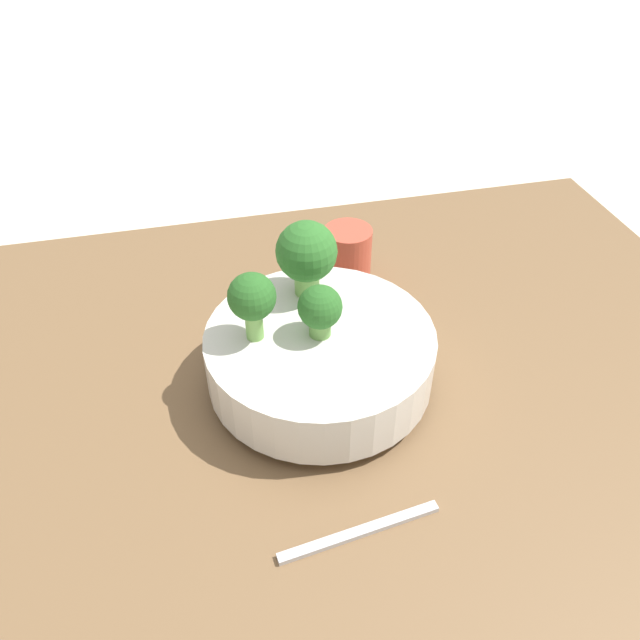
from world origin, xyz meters
The scene contains 8 objects.
ground_plane centered at (0.00, 0.00, 0.00)m, with size 6.00×6.00×0.00m, color beige.
table centered at (0.00, 0.00, 0.02)m, with size 1.09×0.76×0.04m.
bowl centered at (-0.02, -0.02, 0.09)m, with size 0.26×0.26×0.08m.
broccoli_floret_back centered at (-0.02, 0.06, 0.18)m, with size 0.07×0.07×0.09m.
broccoli_floret_left centered at (-0.09, -0.01, 0.17)m, with size 0.05×0.05×0.08m.
broccoli_floret_center centered at (-0.02, -0.02, 0.16)m, with size 0.05×0.05×0.06m.
cup centered at (0.07, 0.17, 0.09)m, with size 0.07×0.07×0.08m.
fork centered at (-0.03, -0.22, 0.05)m, with size 0.16×0.03×0.01m.
Camera 1 is at (-0.14, -0.52, 0.58)m, focal length 35.00 mm.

